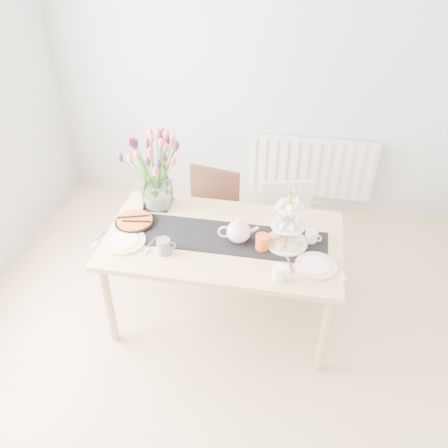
% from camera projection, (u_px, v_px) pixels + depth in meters
% --- Properties ---
extents(room_shell, '(4.50, 4.50, 4.50)m').
position_uv_depth(room_shell, '(216.00, 226.00, 2.40)').
color(room_shell, tan).
rests_on(room_shell, ground).
extents(radiator, '(1.20, 0.08, 0.60)m').
position_uv_depth(radiator, '(311.00, 168.00, 4.56)').
color(radiator, white).
rests_on(radiator, room_shell).
extents(dining_table, '(1.60, 0.90, 0.75)m').
position_uv_depth(dining_table, '(223.00, 246.00, 3.26)').
color(dining_table, tan).
rests_on(dining_table, ground).
extents(chair_brown, '(0.49, 0.49, 0.85)m').
position_uv_depth(chair_brown, '(210.00, 213.00, 3.89)').
color(chair_brown, '#361C13').
rests_on(chair_brown, ground).
extents(chair_white, '(0.48, 0.48, 0.80)m').
position_uv_depth(chair_white, '(287.00, 225.00, 3.81)').
color(chair_white, silver).
rests_on(chair_white, ground).
extents(table_runner, '(1.40, 0.35, 0.01)m').
position_uv_depth(table_runner, '(223.00, 237.00, 3.21)').
color(table_runner, black).
rests_on(table_runner, dining_table).
extents(tulip_vase, '(0.67, 0.67, 0.58)m').
position_uv_depth(tulip_vase, '(154.00, 161.00, 3.30)').
color(tulip_vase, silver).
rests_on(tulip_vase, dining_table).
extents(cake_stand, '(0.28, 0.28, 0.42)m').
position_uv_depth(cake_stand, '(287.00, 230.00, 3.08)').
color(cake_stand, gold).
rests_on(cake_stand, dining_table).
extents(teapot, '(0.30, 0.26, 0.17)m').
position_uv_depth(teapot, '(239.00, 232.00, 3.13)').
color(teapot, white).
rests_on(teapot, dining_table).
extents(cream_jug, '(0.11, 0.11, 0.08)m').
position_uv_depth(cream_jug, '(311.00, 236.00, 3.15)').
color(cream_jug, white).
rests_on(cream_jug, dining_table).
extents(tart_tin, '(0.28, 0.28, 0.03)m').
position_uv_depth(tart_tin, '(135.00, 222.00, 3.33)').
color(tart_tin, black).
rests_on(tart_tin, dining_table).
extents(mug_grey, '(0.11, 0.11, 0.11)m').
position_uv_depth(mug_grey, '(164.00, 246.00, 3.05)').
color(mug_grey, slate).
rests_on(mug_grey, dining_table).
extents(mug_white, '(0.10, 0.10, 0.10)m').
position_uv_depth(mug_white, '(279.00, 273.00, 2.86)').
color(mug_white, white).
rests_on(mug_white, dining_table).
extents(mug_orange, '(0.12, 0.12, 0.11)m').
position_uv_depth(mug_orange, '(262.00, 242.00, 3.08)').
color(mug_orange, '#FC5B1C').
rests_on(mug_orange, dining_table).
extents(plate_left, '(0.34, 0.34, 0.02)m').
position_uv_depth(plate_left, '(124.00, 241.00, 3.17)').
color(plate_left, white).
rests_on(plate_left, dining_table).
extents(plate_right, '(0.34, 0.34, 0.01)m').
position_uv_depth(plate_right, '(316.00, 266.00, 2.97)').
color(plate_right, white).
rests_on(plate_right, dining_table).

